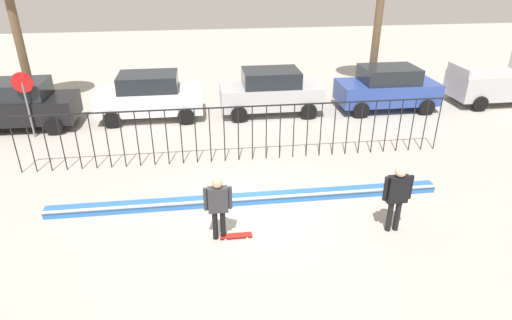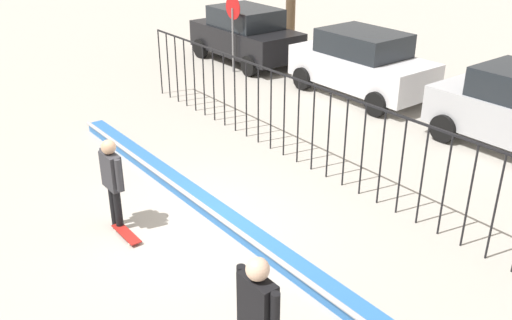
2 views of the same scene
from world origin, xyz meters
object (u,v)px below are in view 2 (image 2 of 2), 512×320
skateboard (126,234)px  parked_car_white (362,63)px  camera_operator (258,311)px  skateboarder (112,176)px  stop_sign (233,23)px  parked_car_black (246,34)px

skateboard → parked_car_white: 9.39m
camera_operator → skateboarder: bearing=38.2°
skateboarder → stop_sign: size_ratio=0.68×
parked_car_white → stop_sign: size_ratio=1.72×
camera_operator → parked_car_black: (-11.76, 8.66, -0.12)m
camera_operator → parked_car_white: bearing=-12.4°
stop_sign → skateboard: bearing=-46.4°
parked_car_black → stop_sign: bearing=-58.5°
camera_operator → parked_car_black: parked_car_black is taller
camera_operator → parked_car_black: bearing=4.7°
camera_operator → stop_sign: bearing=6.5°
camera_operator → stop_sign: 13.38m
skateboarder → camera_operator: size_ratio=0.93×
skateboarder → stop_sign: (-6.63, 7.37, 0.60)m
camera_operator → parked_car_white: size_ratio=0.42×
skateboard → parked_car_white: (-2.77, 8.92, 0.91)m
skateboard → skateboarder: bearing=-178.7°
skateboard → camera_operator: size_ratio=0.44×
stop_sign → parked_car_black: bearing=125.0°
skateboarder → stop_sign: bearing=99.6°
skateboard → stop_sign: stop_sign is taller
camera_operator → parked_car_white: 11.33m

